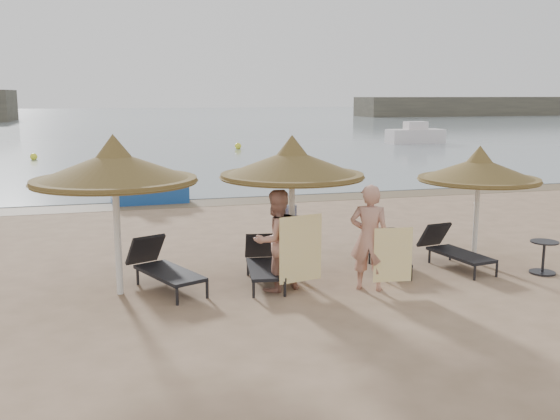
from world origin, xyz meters
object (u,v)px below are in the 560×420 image
(lounger_far_left, at_px, (162,266))
(lounger_far_right, at_px, (452,249))
(lounger_near_right, at_px, (386,252))
(person_left, at_px, (276,232))
(lounger_near_left, at_px, (264,262))
(palapa_right, at_px, (479,170))
(palapa_center, at_px, (292,164))
(person_right, at_px, (370,229))
(side_table, at_px, (543,258))
(pedal_boat, at_px, (148,189))
(palapa_left, at_px, (114,168))

(lounger_far_left, bearing_deg, lounger_far_right, -24.60)
(lounger_near_right, relative_size, person_left, 0.82)
(lounger_far_left, height_order, lounger_near_left, lounger_far_left)
(palapa_right, bearing_deg, palapa_center, 178.63)
(palapa_center, bearing_deg, person_right, -48.04)
(side_table, xyz_separation_m, person_left, (-5.32, 0.38, 0.75))
(lounger_far_left, distance_m, lounger_near_left, 1.88)
(lounger_far_left, distance_m, lounger_far_right, 5.84)
(palapa_right, distance_m, lounger_near_right, 2.54)
(lounger_near_right, bearing_deg, lounger_far_right, 0.92)
(person_left, distance_m, person_right, 1.66)
(palapa_right, xyz_separation_m, pedal_boat, (-6.10, 9.39, -1.53))
(lounger_near_left, height_order, person_right, person_right)
(palapa_center, bearing_deg, lounger_far_right, -3.85)
(side_table, relative_size, person_left, 0.31)
(palapa_right, height_order, lounger_near_left, palapa_right)
(person_left, relative_size, person_right, 0.95)
(palapa_right, relative_size, lounger_far_right, 1.31)
(lounger_far_right, height_order, side_table, lounger_far_right)
(lounger_far_right, relative_size, pedal_boat, 0.76)
(side_table, bearing_deg, lounger_far_left, 171.55)
(lounger_far_right, xyz_separation_m, person_right, (-2.27, -0.98, 0.75))
(lounger_near_right, xyz_separation_m, person_right, (-0.90, -1.20, 0.78))
(person_left, xyz_separation_m, person_right, (1.61, -0.41, 0.05))
(palapa_center, distance_m, lounger_far_right, 3.82)
(lounger_far_left, relative_size, side_table, 3.16)
(person_left, bearing_deg, lounger_far_left, -38.65)
(palapa_left, relative_size, lounger_near_left, 1.51)
(lounger_near_left, height_order, lounger_near_right, lounger_near_left)
(lounger_far_left, bearing_deg, lounger_near_right, -22.20)
(lounger_near_right, distance_m, pedal_boat, 10.19)
(palapa_left, height_order, person_left, palapa_left)
(pedal_boat, bearing_deg, person_left, -83.68)
(lounger_near_right, relative_size, side_table, 2.69)
(person_left, bearing_deg, palapa_left, -29.40)
(person_right, xyz_separation_m, pedal_boat, (-3.24, 10.51, -0.70))
(lounger_near_right, height_order, side_table, lounger_near_right)
(lounger_far_right, height_order, person_right, person_right)
(palapa_right, height_order, lounger_near_right, palapa_right)
(palapa_right, bearing_deg, lounger_near_right, 177.43)
(palapa_left, relative_size, lounger_near_right, 1.63)
(lounger_near_right, bearing_deg, person_left, -152.58)
(pedal_boat, bearing_deg, lounger_near_left, -83.62)
(palapa_right, xyz_separation_m, lounger_near_left, (-4.56, -0.11, -1.59))
(palapa_center, bearing_deg, side_table, -13.67)
(lounger_far_right, bearing_deg, lounger_near_right, 161.72)
(palapa_left, height_order, pedal_boat, palapa_left)
(lounger_near_right, bearing_deg, lounger_far_left, -168.95)
(palapa_right, height_order, pedal_boat, palapa_right)
(palapa_center, distance_m, lounger_near_left, 1.92)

